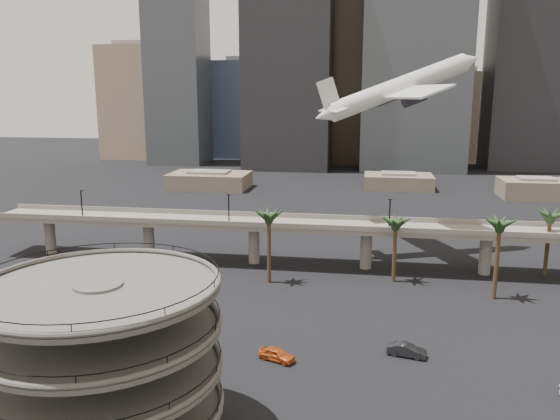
% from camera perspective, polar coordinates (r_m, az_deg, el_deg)
% --- Properties ---
extents(parking_ramp, '(22.20, 22.20, 17.35)m').
position_cam_1_polar(parking_ramp, '(54.53, -18.06, -13.69)').
color(parking_ramp, '#4C4A47').
rests_on(parking_ramp, ground).
extents(overpass, '(130.00, 9.30, 14.70)m').
position_cam_1_polar(overpass, '(106.10, 3.09, -2.01)').
color(overpass, slate).
rests_on(overpass, ground).
extents(palm_trees, '(54.40, 18.40, 14.00)m').
position_cam_1_polar(palm_trees, '(97.95, 15.24, -1.22)').
color(palm_trees, '#49351F').
rests_on(palm_trees, ground).
extents(low_buildings, '(135.00, 27.50, 6.80)m').
position_cam_1_polar(low_buildings, '(192.13, 7.87, 2.83)').
color(low_buildings, brown).
rests_on(low_buildings, ground).
extents(skyline, '(269.00, 86.00, 127.92)m').
position_cam_1_polar(skyline, '(264.93, 10.38, 14.76)').
color(skyline, gray).
rests_on(skyline, ground).
extents(airborne_jet, '(34.85, 32.43, 15.63)m').
position_cam_1_polar(airborne_jet, '(114.38, 12.29, 12.32)').
color(airborne_jet, silver).
rests_on(airborne_jet, ground).
extents(car_a, '(5.16, 3.56, 1.63)m').
position_cam_1_polar(car_a, '(71.17, -0.34, -14.84)').
color(car_a, '#C44F1C').
rests_on(car_a, ground).
extents(car_b, '(5.24, 2.77, 1.64)m').
position_cam_1_polar(car_b, '(73.99, 13.10, -14.07)').
color(car_b, black).
rests_on(car_b, ground).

